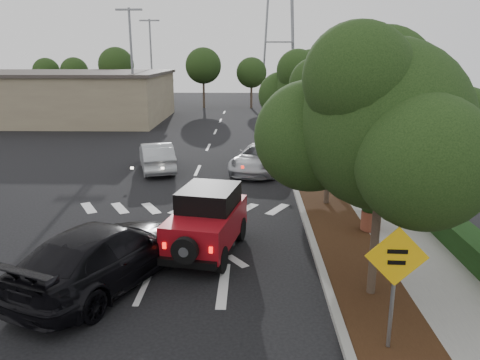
{
  "coord_description": "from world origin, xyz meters",
  "views": [
    {
      "loc": [
        2.68,
        -10.78,
        5.7
      ],
      "look_at": [
        2.35,
        3.0,
        1.96
      ],
      "focal_mm": 35.0,
      "sensor_mm": 36.0,
      "label": 1
    }
  ],
  "objects_px": {
    "silver_suv_ahead": "(260,158)",
    "speed_hump_sign": "(395,272)",
    "red_jeep": "(208,219)",
    "black_suv_oncoming": "(105,254)"
  },
  "relations": [
    {
      "from": "silver_suv_ahead",
      "to": "speed_hump_sign",
      "type": "relative_size",
      "value": 1.9
    },
    {
      "from": "silver_suv_ahead",
      "to": "red_jeep",
      "type": "bearing_deg",
      "value": -84.57
    },
    {
      "from": "red_jeep",
      "to": "black_suv_oncoming",
      "type": "height_order",
      "value": "red_jeep"
    },
    {
      "from": "silver_suv_ahead",
      "to": "speed_hump_sign",
      "type": "height_order",
      "value": "speed_hump_sign"
    },
    {
      "from": "red_jeep",
      "to": "silver_suv_ahead",
      "type": "height_order",
      "value": "red_jeep"
    },
    {
      "from": "speed_hump_sign",
      "to": "silver_suv_ahead",
      "type": "bearing_deg",
      "value": 101.27
    },
    {
      "from": "red_jeep",
      "to": "speed_hump_sign",
      "type": "bearing_deg",
      "value": -39.33
    },
    {
      "from": "silver_suv_ahead",
      "to": "black_suv_oncoming",
      "type": "bearing_deg",
      "value": -93.95
    },
    {
      "from": "silver_suv_ahead",
      "to": "black_suv_oncoming",
      "type": "xyz_separation_m",
      "value": [
        -4.12,
        -11.83,
        0.13
      ]
    },
    {
      "from": "silver_suv_ahead",
      "to": "speed_hump_sign",
      "type": "bearing_deg",
      "value": -65.86
    }
  ]
}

